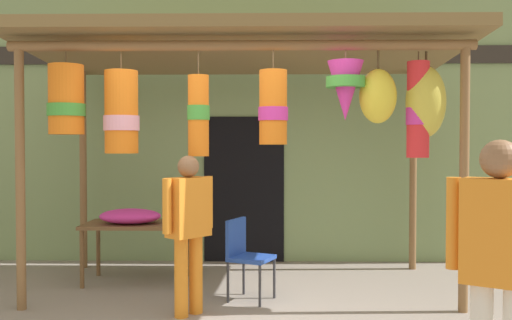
% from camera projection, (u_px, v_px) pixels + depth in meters
% --- Properties ---
extents(ground_plane, '(30.00, 30.00, 0.00)m').
position_uv_depth(ground_plane, '(227.00, 316.00, 5.35)').
color(ground_plane, gray).
extents(shop_facade, '(9.38, 0.29, 4.58)m').
position_uv_depth(shop_facade, '(240.00, 96.00, 7.91)').
color(shop_facade, '#7A9360').
rests_on(shop_facade, ground_plane).
extents(market_stall_canopy, '(4.80, 2.40, 2.82)m').
position_uv_depth(market_stall_canopy, '(249.00, 68.00, 6.14)').
color(market_stall_canopy, brown).
rests_on(market_stall_canopy, ground_plane).
extents(display_table, '(1.24, 0.72, 0.70)m').
position_uv_depth(display_table, '(138.00, 229.00, 6.65)').
color(display_table, brown).
rests_on(display_table, ground_plane).
extents(flower_heap_on_table, '(0.71, 0.50, 0.17)m').
position_uv_depth(flower_heap_on_table, '(131.00, 216.00, 6.57)').
color(flower_heap_on_table, '#D13399').
rests_on(flower_heap_on_table, display_table).
extents(folding_chair, '(0.53, 0.53, 0.84)m').
position_uv_depth(folding_chair, '(245.00, 252.00, 5.90)').
color(folding_chair, '#2347A8').
rests_on(folding_chair, ground_plane).
extents(vendor_in_orange, '(0.52, 0.40, 1.65)m').
position_uv_depth(vendor_in_orange, '(499.00, 257.00, 3.25)').
color(vendor_in_orange, silver).
rests_on(vendor_in_orange, ground_plane).
extents(customer_foreground, '(0.43, 0.46, 1.51)m').
position_uv_depth(customer_foreground, '(188.00, 222.00, 5.35)').
color(customer_foreground, orange).
rests_on(customer_foreground, ground_plane).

